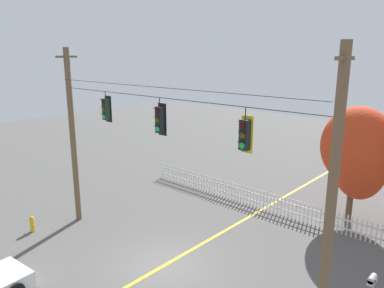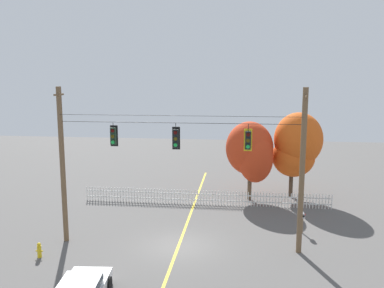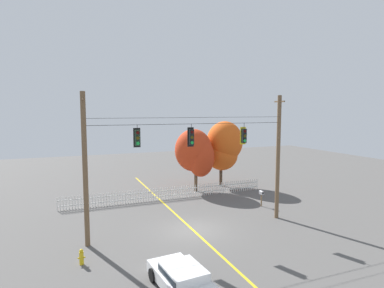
{
  "view_description": "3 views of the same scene",
  "coord_description": "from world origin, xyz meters",
  "px_view_note": "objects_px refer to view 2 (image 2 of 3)",
  "views": [
    {
      "loc": [
        10.11,
        -9.48,
        8.61
      ],
      "look_at": [
        0.09,
        1.61,
        4.99
      ],
      "focal_mm": 34.32,
      "sensor_mm": 36.0,
      "label": 1
    },
    {
      "loc": [
        3.37,
        -21.46,
        9.49
      ],
      "look_at": [
        0.62,
        1.26,
        5.7
      ],
      "focal_mm": 37.8,
      "sensor_mm": 36.0,
      "label": 2
    },
    {
      "loc": [
        -7.76,
        -19.2,
        7.92
      ],
      "look_at": [
        0.62,
        1.72,
        5.56
      ],
      "focal_mm": 30.19,
      "sensor_mm": 36.0,
      "label": 3
    }
  ],
  "objects_px": {
    "autumn_maple_mid": "(296,145)",
    "fire_hydrant": "(39,250)",
    "traffic_signal_northbound_primary": "(113,136)",
    "autumn_maple_near_fence": "(251,151)",
    "traffic_signal_westbound_side": "(176,138)",
    "traffic_signal_northbound_secondary": "(248,140)",
    "roadside_mailbox": "(303,216)"
  },
  "relations": [
    {
      "from": "roadside_mailbox",
      "to": "autumn_maple_near_fence",
      "type": "bearing_deg",
      "value": 113.61
    },
    {
      "from": "traffic_signal_northbound_primary",
      "to": "traffic_signal_northbound_secondary",
      "type": "xyz_separation_m",
      "value": [
        7.4,
        0.0,
        -0.09
      ]
    },
    {
      "from": "fire_hydrant",
      "to": "traffic_signal_westbound_side",
      "type": "bearing_deg",
      "value": 18.41
    },
    {
      "from": "traffic_signal_northbound_primary",
      "to": "roadside_mailbox",
      "type": "relative_size",
      "value": 1.04
    },
    {
      "from": "fire_hydrant",
      "to": "roadside_mailbox",
      "type": "xyz_separation_m",
      "value": [
        14.4,
        5.17,
        0.66
      ]
    },
    {
      "from": "traffic_signal_northbound_primary",
      "to": "autumn_maple_mid",
      "type": "distance_m",
      "value": 15.76
    },
    {
      "from": "autumn_maple_mid",
      "to": "roadside_mailbox",
      "type": "xyz_separation_m",
      "value": [
        -0.48,
        -7.87,
        -3.1
      ]
    },
    {
      "from": "autumn_maple_near_fence",
      "to": "traffic_signal_westbound_side",
      "type": "bearing_deg",
      "value": -114.03
    },
    {
      "from": "traffic_signal_westbound_side",
      "to": "fire_hydrant",
      "type": "height_order",
      "value": "traffic_signal_westbound_side"
    },
    {
      "from": "traffic_signal_northbound_secondary",
      "to": "autumn_maple_near_fence",
      "type": "height_order",
      "value": "traffic_signal_northbound_secondary"
    },
    {
      "from": "traffic_signal_northbound_secondary",
      "to": "roadside_mailbox",
      "type": "relative_size",
      "value": 1.13
    },
    {
      "from": "autumn_maple_near_fence",
      "to": "autumn_maple_mid",
      "type": "distance_m",
      "value": 3.65
    },
    {
      "from": "traffic_signal_northbound_secondary",
      "to": "autumn_maple_mid",
      "type": "distance_m",
      "value": 11.59
    },
    {
      "from": "traffic_signal_northbound_primary",
      "to": "autumn_maple_near_fence",
      "type": "height_order",
      "value": "traffic_signal_northbound_primary"
    },
    {
      "from": "roadside_mailbox",
      "to": "traffic_signal_northbound_secondary",
      "type": "bearing_deg",
      "value": -140.8
    },
    {
      "from": "traffic_signal_northbound_primary",
      "to": "traffic_signal_westbound_side",
      "type": "distance_m",
      "value": 3.5
    },
    {
      "from": "autumn_maple_mid",
      "to": "fire_hydrant",
      "type": "distance_m",
      "value": 20.14
    },
    {
      "from": "traffic_signal_westbound_side",
      "to": "autumn_maple_mid",
      "type": "relative_size",
      "value": 0.22
    },
    {
      "from": "fire_hydrant",
      "to": "traffic_signal_northbound_secondary",
      "type": "bearing_deg",
      "value": 12.08
    },
    {
      "from": "autumn_maple_mid",
      "to": "fire_hydrant",
      "type": "height_order",
      "value": "autumn_maple_mid"
    },
    {
      "from": "traffic_signal_westbound_side",
      "to": "roadside_mailbox",
      "type": "distance_m",
      "value": 9.43
    },
    {
      "from": "traffic_signal_westbound_side",
      "to": "fire_hydrant",
      "type": "relative_size",
      "value": 1.79
    },
    {
      "from": "traffic_signal_northbound_secondary",
      "to": "autumn_maple_near_fence",
      "type": "xyz_separation_m",
      "value": [
        0.45,
        9.76,
        -2.37
      ]
    },
    {
      "from": "autumn_maple_mid",
      "to": "traffic_signal_westbound_side",
      "type": "bearing_deg",
      "value": -126.29
    },
    {
      "from": "traffic_signal_northbound_secondary",
      "to": "roadside_mailbox",
      "type": "bearing_deg",
      "value": 39.2
    },
    {
      "from": "traffic_signal_northbound_primary",
      "to": "fire_hydrant",
      "type": "height_order",
      "value": "traffic_signal_northbound_primary"
    },
    {
      "from": "traffic_signal_westbound_side",
      "to": "traffic_signal_northbound_secondary",
      "type": "relative_size",
      "value": 1.0
    },
    {
      "from": "autumn_maple_mid",
      "to": "roadside_mailbox",
      "type": "relative_size",
      "value": 5.15
    },
    {
      "from": "traffic_signal_westbound_side",
      "to": "traffic_signal_northbound_primary",
      "type": "bearing_deg",
      "value": -179.99
    },
    {
      "from": "autumn_maple_near_fence",
      "to": "autumn_maple_mid",
      "type": "bearing_deg",
      "value": 15.08
    },
    {
      "from": "autumn_maple_mid",
      "to": "fire_hydrant",
      "type": "relative_size",
      "value": 8.2
    },
    {
      "from": "autumn_maple_mid",
      "to": "roadside_mailbox",
      "type": "bearing_deg",
      "value": -93.51
    }
  ]
}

